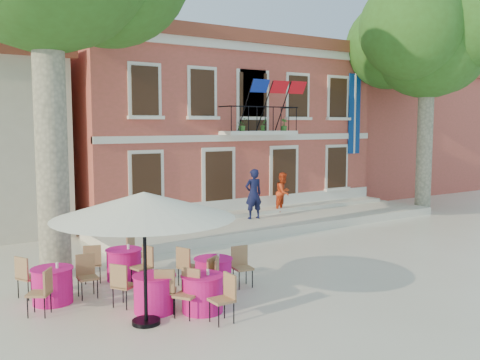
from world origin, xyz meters
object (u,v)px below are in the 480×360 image
at_px(cafe_table_0, 52,284).
at_px(cafe_table_1, 202,291).
at_px(plane_tree_east, 428,40).
at_px(patio_umbrella, 144,206).
at_px(cafe_table_3, 124,263).
at_px(pedestrian_orange, 283,192).
at_px(cafe_table_4, 213,273).
at_px(pedestrian_navy, 253,194).
at_px(cafe_table_2, 155,292).

xyz_separation_m(cafe_table_0, cafe_table_1, (2.43, -2.24, 0.00)).
xyz_separation_m(plane_tree_east, cafe_table_0, (-16.85, -3.49, -7.01)).
distance_m(patio_umbrella, cafe_table_3, 3.65).
relative_size(pedestrian_orange, cafe_table_0, 0.86).
bearing_deg(plane_tree_east, cafe_table_4, -160.94).
bearing_deg(pedestrian_navy, cafe_table_2, 48.98).
xyz_separation_m(plane_tree_east, patio_umbrella, (-15.67, -5.73, -5.13)).
bearing_deg(cafe_table_4, pedestrian_navy, 48.26).
xyz_separation_m(pedestrian_navy, cafe_table_3, (-6.62, -3.88, -0.81)).
bearing_deg(cafe_table_1, cafe_table_0, 137.25).
height_order(cafe_table_0, cafe_table_1, same).
bearing_deg(plane_tree_east, pedestrian_orange, 164.20).
relative_size(cafe_table_0, cafe_table_4, 1.01).
distance_m(cafe_table_2, cafe_table_4, 1.79).
height_order(pedestrian_orange, cafe_table_4, pedestrian_orange).
height_order(plane_tree_east, cafe_table_2, plane_tree_east).
relative_size(plane_tree_east, cafe_table_1, 5.39).
bearing_deg(cafe_table_2, cafe_table_1, -33.15).
xyz_separation_m(pedestrian_navy, cafe_table_2, (-6.95, -6.39, -0.82)).
xyz_separation_m(pedestrian_navy, cafe_table_1, (-6.12, -6.93, -0.81)).
height_order(plane_tree_east, patio_umbrella, plane_tree_east).
distance_m(plane_tree_east, cafe_table_0, 18.58).
relative_size(pedestrian_orange, cafe_table_2, 0.87).
height_order(cafe_table_0, cafe_table_2, same).
height_order(pedestrian_orange, cafe_table_1, pedestrian_orange).
distance_m(pedestrian_orange, cafe_table_2, 11.31).
bearing_deg(pedestrian_navy, pedestrian_orange, -155.69).
relative_size(cafe_table_2, cafe_table_3, 1.01).
bearing_deg(cafe_table_1, plane_tree_east, 21.69).
bearing_deg(plane_tree_east, patio_umbrella, -159.92).
bearing_deg(patio_umbrella, cafe_table_4, 26.22).
height_order(plane_tree_east, pedestrian_orange, plane_tree_east).
bearing_deg(patio_umbrella, plane_tree_east, 20.08).
xyz_separation_m(plane_tree_east, cafe_table_2, (-15.25, -5.20, -7.02)).
bearing_deg(cafe_table_0, cafe_table_2, -46.75).
xyz_separation_m(plane_tree_east, cafe_table_1, (-14.42, -5.74, -7.01)).
bearing_deg(cafe_table_0, patio_umbrella, -62.10).
distance_m(pedestrian_orange, cafe_table_3, 9.66).
xyz_separation_m(cafe_table_2, cafe_table_3, (0.33, 2.51, 0.01)).
bearing_deg(pedestrian_orange, patio_umbrella, -163.60).
bearing_deg(pedestrian_orange, cafe_table_3, -174.89).
height_order(patio_umbrella, cafe_table_1, patio_umbrella).
relative_size(cafe_table_0, cafe_table_3, 1.02).
height_order(cafe_table_2, cafe_table_3, same).
relative_size(pedestrian_navy, cafe_table_3, 1.02).
bearing_deg(cafe_table_4, cafe_table_3, 124.80).
relative_size(pedestrian_navy, cafe_table_0, 1.01).
bearing_deg(patio_umbrella, pedestrian_navy, 43.20).
bearing_deg(cafe_table_0, pedestrian_orange, 26.89).
xyz_separation_m(patio_umbrella, cafe_table_3, (0.75, 3.04, -1.88)).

